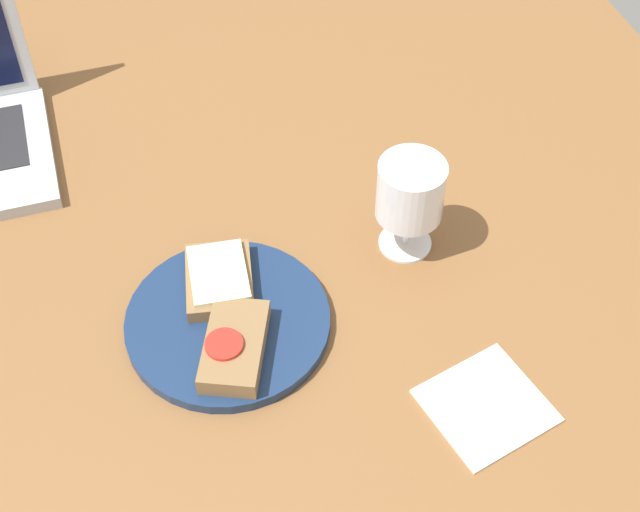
% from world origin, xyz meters
% --- Properties ---
extents(wooden_table, '(1.40, 1.40, 0.03)m').
position_xyz_m(wooden_table, '(0.00, 0.00, 0.01)').
color(wooden_table, brown).
rests_on(wooden_table, ground).
extents(plate, '(0.24, 0.24, 0.01)m').
position_xyz_m(plate, '(-0.04, -0.07, 0.04)').
color(plate, navy).
rests_on(plate, wooden_table).
extents(sandwich_with_tomato, '(0.10, 0.13, 0.03)m').
position_xyz_m(sandwich_with_tomato, '(-0.05, -0.12, 0.06)').
color(sandwich_with_tomato, brown).
rests_on(sandwich_with_tomato, plate).
extents(sandwich_with_cheese, '(0.09, 0.12, 0.03)m').
position_xyz_m(sandwich_with_cheese, '(-0.04, -0.02, 0.06)').
color(sandwich_with_cheese, brown).
rests_on(sandwich_with_cheese, plate).
extents(wine_glass, '(0.08, 0.08, 0.13)m').
position_xyz_m(wine_glass, '(0.20, -0.02, 0.12)').
color(wine_glass, white).
rests_on(wine_glass, wooden_table).
extents(napkin, '(0.14, 0.14, 0.00)m').
position_xyz_m(napkin, '(0.20, -0.26, 0.03)').
color(napkin, white).
rests_on(napkin, wooden_table).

